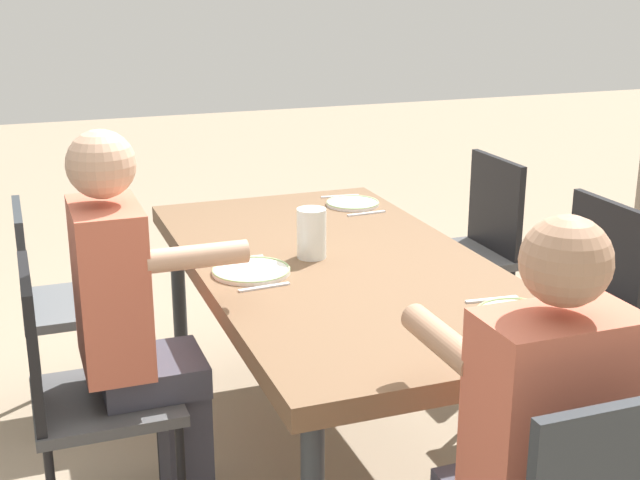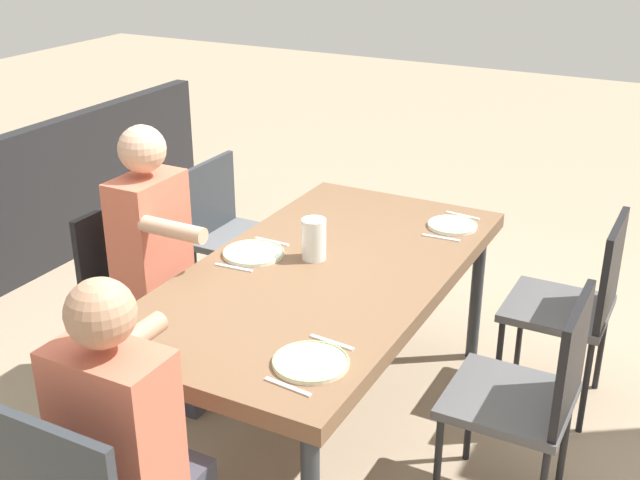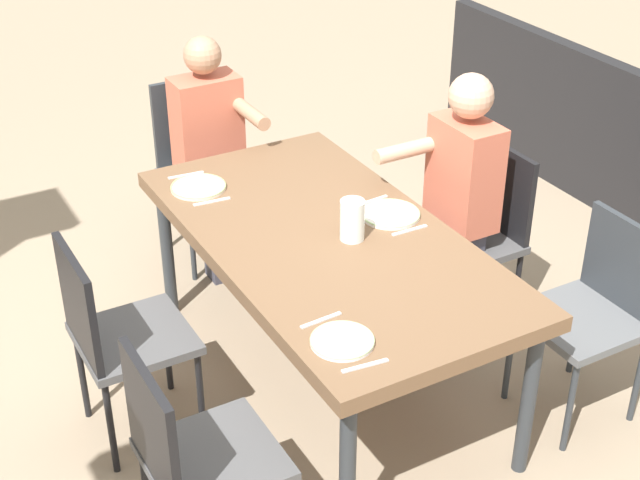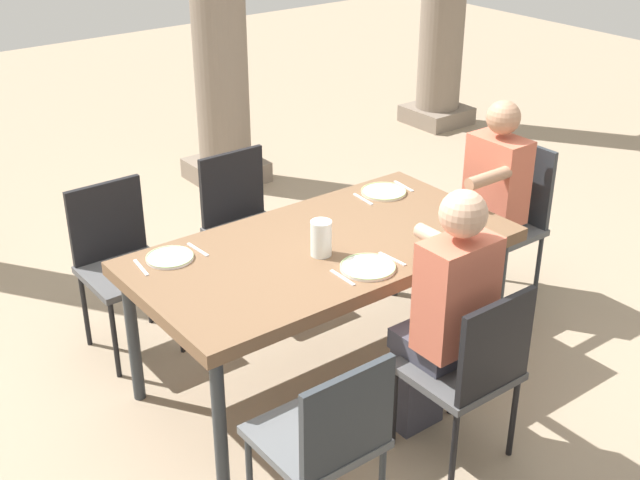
{
  "view_description": "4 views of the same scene",
  "coord_description": "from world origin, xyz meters",
  "px_view_note": "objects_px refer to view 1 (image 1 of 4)",
  "views": [
    {
      "loc": [
        2.62,
        -1.03,
        1.73
      ],
      "look_at": [
        -0.04,
        -0.06,
        0.84
      ],
      "focal_mm": 48.57,
      "sensor_mm": 36.0,
      "label": 1
    },
    {
      "loc": [
        2.6,
        1.35,
        2.17
      ],
      "look_at": [
        -0.14,
        -0.09,
        0.82
      ],
      "focal_mm": 44.94,
      "sensor_mm": 36.0,
      "label": 2
    },
    {
      "loc": [
        -2.89,
        1.65,
        2.71
      ],
      "look_at": [
        -0.08,
        0.08,
        0.81
      ],
      "focal_mm": 52.2,
      "sensor_mm": 36.0,
      "label": 3
    },
    {
      "loc": [
        -2.21,
        -2.88,
        2.61
      ],
      "look_at": [
        -0.02,
        -0.0,
        0.8
      ],
      "focal_mm": 46.88,
      "sensor_mm": 36.0,
      "label": 4
    }
  ],
  "objects_px": {
    "chair_west_north": "(470,242)",
    "diner_man_white": "(135,322)",
    "diner_woman_green": "(528,460)",
    "plate_1": "(251,270)",
    "water_pitcher": "(312,236)",
    "chair_mid_north": "(575,302)",
    "plate_0": "(353,203)",
    "chair_mid_south": "(78,384)",
    "chair_west_south": "(60,294)",
    "plate_2": "(519,315)",
    "dining_table": "(340,278)"
  },
  "relations": [
    {
      "from": "diner_woman_green",
      "to": "diner_man_white",
      "type": "bearing_deg",
      "value": -145.91
    },
    {
      "from": "plate_0",
      "to": "diner_woman_green",
      "type": "bearing_deg",
      "value": -9.93
    },
    {
      "from": "chair_west_south",
      "to": "diner_woman_green",
      "type": "xyz_separation_m",
      "value": [
        1.85,
        0.9,
        0.15
      ]
    },
    {
      "from": "dining_table",
      "to": "chair_west_south",
      "type": "distance_m",
      "value": 1.14
    },
    {
      "from": "plate_0",
      "to": "water_pitcher",
      "type": "height_order",
      "value": "water_pitcher"
    },
    {
      "from": "chair_mid_north",
      "to": "chair_west_south",
      "type": "bearing_deg",
      "value": -113.54
    },
    {
      "from": "chair_mid_north",
      "to": "plate_0",
      "type": "height_order",
      "value": "chair_mid_north"
    },
    {
      "from": "dining_table",
      "to": "plate_0",
      "type": "xyz_separation_m",
      "value": [
        -0.67,
        0.32,
        0.07
      ]
    },
    {
      "from": "water_pitcher",
      "to": "chair_mid_north",
      "type": "bearing_deg",
      "value": 79.35
    },
    {
      "from": "dining_table",
      "to": "water_pitcher",
      "type": "height_order",
      "value": "water_pitcher"
    },
    {
      "from": "diner_woman_green",
      "to": "plate_0",
      "type": "height_order",
      "value": "diner_woman_green"
    },
    {
      "from": "diner_woman_green",
      "to": "plate_0",
      "type": "distance_m",
      "value": 1.88
    },
    {
      "from": "chair_mid_south",
      "to": "plate_0",
      "type": "distance_m",
      "value": 1.48
    },
    {
      "from": "diner_man_white",
      "to": "plate_2",
      "type": "distance_m",
      "value": 1.16
    },
    {
      "from": "chair_mid_north",
      "to": "plate_2",
      "type": "relative_size",
      "value": 3.63
    },
    {
      "from": "chair_west_south",
      "to": "plate_2",
      "type": "bearing_deg",
      "value": 42.12
    },
    {
      "from": "diner_woman_green",
      "to": "water_pitcher",
      "type": "height_order",
      "value": "diner_woman_green"
    },
    {
      "from": "chair_west_north",
      "to": "chair_west_south",
      "type": "xyz_separation_m",
      "value": [
        -0.0,
        -1.81,
        -0.02
      ]
    },
    {
      "from": "water_pitcher",
      "to": "plate_2",
      "type": "bearing_deg",
      "value": 27.41
    },
    {
      "from": "chair_west_south",
      "to": "chair_mid_north",
      "type": "height_order",
      "value": "chair_mid_north"
    },
    {
      "from": "plate_1",
      "to": "diner_woman_green",
      "type": "bearing_deg",
      "value": 15.23
    },
    {
      "from": "chair_mid_north",
      "to": "water_pitcher",
      "type": "bearing_deg",
      "value": -100.65
    },
    {
      "from": "diner_woman_green",
      "to": "plate_1",
      "type": "xyz_separation_m",
      "value": [
        -1.16,
        -0.32,
        0.11
      ]
    },
    {
      "from": "dining_table",
      "to": "chair_mid_north",
      "type": "xyz_separation_m",
      "value": [
        0.11,
        0.91,
        -0.17
      ]
    },
    {
      "from": "plate_0",
      "to": "plate_2",
      "type": "height_order",
      "value": "same"
    },
    {
      "from": "chair_mid_south",
      "to": "chair_west_south",
      "type": "bearing_deg",
      "value": 179.63
    },
    {
      "from": "dining_table",
      "to": "plate_2",
      "type": "relative_size",
      "value": 7.45
    },
    {
      "from": "chair_west_south",
      "to": "diner_man_white",
      "type": "height_order",
      "value": "diner_man_white"
    },
    {
      "from": "diner_woman_green",
      "to": "plate_2",
      "type": "bearing_deg",
      "value": 150.09
    },
    {
      "from": "chair_west_north",
      "to": "diner_man_white",
      "type": "relative_size",
      "value": 0.71
    },
    {
      "from": "chair_west_north",
      "to": "plate_1",
      "type": "xyz_separation_m",
      "value": [
        0.69,
        -1.23,
        0.24
      ]
    },
    {
      "from": "chair_mid_south",
      "to": "plate_2",
      "type": "relative_size",
      "value": 3.53
    },
    {
      "from": "chair_west_south",
      "to": "plate_2",
      "type": "relative_size",
      "value": 3.49
    },
    {
      "from": "chair_mid_north",
      "to": "diner_woman_green",
      "type": "height_order",
      "value": "diner_woman_green"
    },
    {
      "from": "chair_mid_south",
      "to": "plate_1",
      "type": "height_order",
      "value": "chair_mid_south"
    },
    {
      "from": "diner_man_white",
      "to": "plate_1",
      "type": "relative_size",
      "value": 4.98
    },
    {
      "from": "chair_west_north",
      "to": "chair_west_south",
      "type": "distance_m",
      "value": 1.81
    },
    {
      "from": "plate_2",
      "to": "chair_west_south",
      "type": "bearing_deg",
      "value": -137.88
    },
    {
      "from": "diner_woman_green",
      "to": "diner_man_white",
      "type": "height_order",
      "value": "diner_man_white"
    },
    {
      "from": "chair_mid_south",
      "to": "water_pitcher",
      "type": "relative_size",
      "value": 5.1
    },
    {
      "from": "plate_2",
      "to": "water_pitcher",
      "type": "bearing_deg",
      "value": -152.59
    },
    {
      "from": "water_pitcher",
      "to": "diner_woman_green",
      "type": "bearing_deg",
      "value": 3.4
    },
    {
      "from": "dining_table",
      "to": "chair_west_north",
      "type": "distance_m",
      "value": 1.14
    },
    {
      "from": "plate_2",
      "to": "diner_man_white",
      "type": "bearing_deg",
      "value": -117.76
    },
    {
      "from": "plate_0",
      "to": "chair_mid_north",
      "type": "bearing_deg",
      "value": 36.91
    },
    {
      "from": "plate_2",
      "to": "chair_mid_south",
      "type": "bearing_deg",
      "value": -114.14
    },
    {
      "from": "dining_table",
      "to": "chair_mid_north",
      "type": "distance_m",
      "value": 0.93
    },
    {
      "from": "chair_mid_north",
      "to": "chair_mid_south",
      "type": "bearing_deg",
      "value": -90.0
    },
    {
      "from": "diner_woman_green",
      "to": "dining_table",
      "type": "bearing_deg",
      "value": 179.85
    },
    {
      "from": "diner_woman_green",
      "to": "diner_man_white",
      "type": "relative_size",
      "value": 0.98
    }
  ]
}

